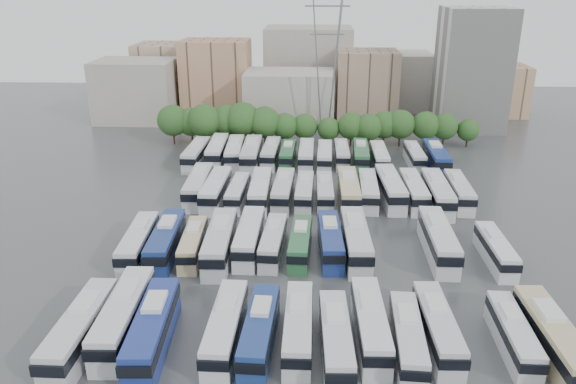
{
  "coord_description": "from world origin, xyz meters",
  "views": [
    {
      "loc": [
        -0.5,
        -67.48,
        32.22
      ],
      "look_at": [
        -3.95,
        7.96,
        3.0
      ],
      "focal_mm": 35.0,
      "sensor_mm": 36.0,
      "label": 1
    }
  ],
  "objects_px": {
    "bus_r0_s2": "(153,329)",
    "bus_r0_s13": "(553,338)",
    "bus_r0_s12": "(513,334)",
    "bus_r2_s8": "(349,190)",
    "bus_r2_s7": "(325,192)",
    "bus_r3_s10": "(379,157)",
    "bus_r0_s7": "(336,339)",
    "bus_r2_s5": "(283,190)",
    "bus_r0_s5": "(260,331)",
    "bus_r2_s1": "(198,186)",
    "bus_r3_s9": "(361,155)",
    "bus_r3_s5": "(288,154)",
    "bus_r3_s6": "(306,155)",
    "bus_r1_s3": "(220,242)",
    "bus_r0_s4": "(226,327)",
    "bus_r2_s10": "(390,188)",
    "bus_r2_s6": "(305,192)",
    "bus_r0_s0": "(81,329)",
    "bus_r1_s11": "(438,240)",
    "bus_r3_s2": "(235,152)",
    "bus_r0_s10": "(438,327)",
    "bus_r1_s7": "(330,240)",
    "bus_r2_s11": "(414,191)",
    "bus_r3_s1": "(217,151)",
    "bus_r3_s13": "(436,157)",
    "bus_r0_s1": "(124,316)",
    "bus_r1_s5": "(273,241)",
    "bus_r2_s13": "(459,191)",
    "bus_r3_s8": "(342,154)",
    "bus_r1_s4": "(249,237)",
    "bus_r3_s12": "(415,156)",
    "bus_r3_s0": "(196,154)",
    "bus_r2_s3": "(238,192)",
    "bus_r2_s4": "(260,190)",
    "bus_r0_s9": "(408,338)",
    "bus_r1_s8": "(356,240)",
    "bus_r2_s12": "(437,193)",
    "bus_r1_s13": "(496,250)",
    "bus_r2_s9": "(368,190)",
    "bus_r1_s1": "(166,241)",
    "bus_r2_s2": "(216,189)",
    "apartment_tower": "(472,70)",
    "bus_r1_s6": "(300,242)",
    "electricity_pylon": "(327,47)",
    "bus_r0_s6": "(298,327)",
    "bus_r1_s0": "(139,242)",
    "bus_r3_s3": "(251,154)"
  },
  "relations": [
    {
      "from": "bus_r1_s1",
      "to": "bus_r1_s6",
      "type": "height_order",
      "value": "bus_r1_s1"
    },
    {
      "from": "bus_r2_s3",
      "to": "bus_r2_s4",
      "type": "relative_size",
      "value": 0.86
    },
    {
      "from": "apartment_tower",
      "to": "electricity_pylon",
      "type": "distance_m",
      "value": 33.47
    },
    {
      "from": "bus_r1_s1",
      "to": "bus_r0_s1",
      "type": "bearing_deg",
      "value": -92.19
    },
    {
      "from": "bus_r3_s5",
      "to": "bus_r3_s6",
      "type": "relative_size",
      "value": 0.92
    },
    {
      "from": "bus_r0_s2",
      "to": "bus_r0_s10",
      "type": "height_order",
      "value": "bus_r0_s2"
    },
    {
      "from": "bus_r3_s1",
      "to": "bus_r0_s10",
      "type": "bearing_deg",
      "value": -63.11
    },
    {
      "from": "bus_r0_s5",
      "to": "bus_r2_s1",
      "type": "xyz_separation_m",
      "value": [
        -12.9,
        36.96,
        0.2
      ]
    },
    {
      "from": "bus_r3_s9",
      "to": "bus_r0_s10",
      "type": "bearing_deg",
      "value": -84.29
    },
    {
      "from": "bus_r2_s7",
      "to": "bus_r3_s10",
      "type": "height_order",
      "value": "bus_r3_s10"
    },
    {
      "from": "bus_r0_s7",
      "to": "bus_r2_s5",
      "type": "bearing_deg",
      "value": 98.33
    },
    {
      "from": "bus_r1_s11",
      "to": "bus_r3_s10",
      "type": "bearing_deg",
      "value": 96.52
    },
    {
      "from": "bus_r2_s10",
      "to": "bus_r3_s5",
      "type": "bearing_deg",
      "value": 130.38
    },
    {
      "from": "bus_r3_s5",
      "to": "bus_r2_s9",
      "type": "bearing_deg",
      "value": -52.5
    },
    {
      "from": "bus_r2_s1",
      "to": "bus_r3_s12",
      "type": "xyz_separation_m",
      "value": [
        35.94,
        17.72,
        -0.3
      ]
    },
    {
      "from": "bus_r1_s3",
      "to": "bus_r2_s10",
      "type": "relative_size",
      "value": 1.0
    },
    {
      "from": "bus_r1_s7",
      "to": "bus_r2_s4",
      "type": "relative_size",
      "value": 0.94
    },
    {
      "from": "bus_r0_s2",
      "to": "bus_r0_s13",
      "type": "xyz_separation_m",
      "value": [
        36.05,
        0.29,
        -0.01
      ]
    },
    {
      "from": "bus_r1_s5",
      "to": "bus_r1_s8",
      "type": "relative_size",
      "value": 0.84
    },
    {
      "from": "bus_r0_s1",
      "to": "bus_r3_s10",
      "type": "distance_m",
      "value": 59.94
    },
    {
      "from": "bus_r0_s13",
      "to": "bus_r0_s5",
      "type": "bearing_deg",
      "value": 178.12
    },
    {
      "from": "bus_r3_s1",
      "to": "bus_r3_s2",
      "type": "distance_m",
      "value": 3.38
    },
    {
      "from": "bus_r2_s8",
      "to": "bus_r3_s9",
      "type": "height_order",
      "value": "bus_r2_s8"
    },
    {
      "from": "bus_r2_s6",
      "to": "bus_r2_s12",
      "type": "bearing_deg",
      "value": 0.49
    },
    {
      "from": "bus_r3_s0",
      "to": "bus_r3_s2",
      "type": "height_order",
      "value": "bus_r3_s2"
    },
    {
      "from": "bus_r0_s7",
      "to": "bus_r3_s8",
      "type": "xyz_separation_m",
      "value": [
        2.98,
        56.23,
        -0.09
      ]
    },
    {
      "from": "bus_r0_s6",
      "to": "bus_r3_s9",
      "type": "distance_m",
      "value": 54.62
    },
    {
      "from": "bus_r0_s1",
      "to": "bus_r2_s8",
      "type": "bearing_deg",
      "value": 54.4
    },
    {
      "from": "apartment_tower",
      "to": "bus_r0_s12",
      "type": "bearing_deg",
      "value": -101.05
    },
    {
      "from": "bus_r0_s9",
      "to": "bus_r3_s8",
      "type": "height_order",
      "value": "bus_r0_s9"
    },
    {
      "from": "bus_r0_s7",
      "to": "bus_r3_s13",
      "type": "xyz_separation_m",
      "value": [
        19.65,
        54.19,
        0.2
      ]
    },
    {
      "from": "electricity_pylon",
      "to": "bus_r1_s0",
      "type": "relative_size",
      "value": 2.71
    },
    {
      "from": "bus_r3_s10",
      "to": "bus_r2_s6",
      "type": "bearing_deg",
      "value": -126.49
    },
    {
      "from": "bus_r0_s7",
      "to": "bus_r2_s5",
      "type": "relative_size",
      "value": 0.96
    },
    {
      "from": "bus_r0_s12",
      "to": "bus_r2_s10",
      "type": "relative_size",
      "value": 0.8
    },
    {
      "from": "bus_r1_s8",
      "to": "bus_r2_s12",
      "type": "bearing_deg",
      "value": 49.48
    },
    {
      "from": "bus_r1_s13",
      "to": "bus_r2_s6",
      "type": "relative_size",
      "value": 0.95
    },
    {
      "from": "bus_r0_s2",
      "to": "bus_r0_s7",
      "type": "xyz_separation_m",
      "value": [
        16.71,
        -0.41,
        -0.2
      ]
    },
    {
      "from": "bus_r3_s1",
      "to": "bus_r3_s12",
      "type": "relative_size",
      "value": 1.18
    },
    {
      "from": "bus_r0_s0",
      "to": "bus_r3_s5",
      "type": "relative_size",
      "value": 1.17
    },
    {
      "from": "bus_r1_s4",
      "to": "bus_r3_s10",
      "type": "bearing_deg",
      "value": 60.6
    },
    {
      "from": "bus_r1_s11",
      "to": "bus_r3_s2",
      "type": "distance_m",
      "value": 46.24
    },
    {
      "from": "bus_r2_s2",
      "to": "bus_r2_s12",
      "type": "distance_m",
      "value": 33.16
    },
    {
      "from": "bus_r0_s12",
      "to": "bus_r2_s8",
      "type": "relative_size",
      "value": 0.82
    },
    {
      "from": "bus_r1_s1",
      "to": "bus_r3_s12",
      "type": "xyz_separation_m",
      "value": [
        36.2,
        36.84,
        -0.25
      ]
    },
    {
      "from": "bus_r1_s5",
      "to": "bus_r3_s12",
      "type": "relative_size",
      "value": 1.01
    },
    {
      "from": "bus_r1_s5",
      "to": "bus_r2_s13",
      "type": "distance_m",
      "value": 32.32
    },
    {
      "from": "bus_r1_s3",
      "to": "bus_r0_s4",
      "type": "bearing_deg",
      "value": -80.89
    },
    {
      "from": "bus_r1_s7",
      "to": "bus_r2_s11",
      "type": "relative_size",
      "value": 0.97
    },
    {
      "from": "bus_r3_s3",
      "to": "bus_r2_s6",
      "type": "bearing_deg",
      "value": -61.47
    }
  ]
}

